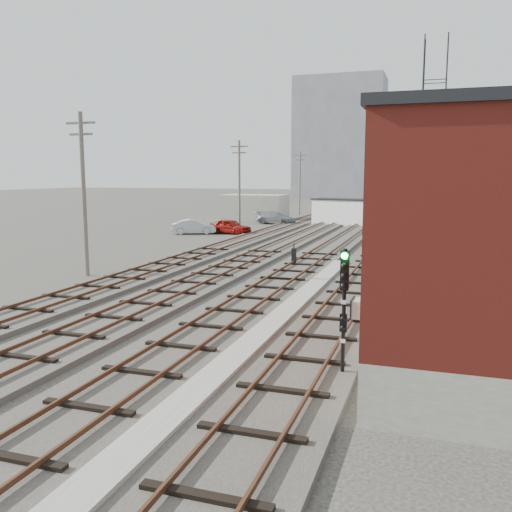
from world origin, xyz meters
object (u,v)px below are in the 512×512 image
at_px(car_grey, 276,218).
at_px(switch_stand, 294,256).
at_px(signal_mast, 344,306).
at_px(car_silver, 194,227).
at_px(car_red, 230,226).
at_px(site_trailer, 344,212).

bearing_deg(car_grey, switch_stand, -149.35).
distance_m(signal_mast, car_silver, 38.81).
xyz_separation_m(car_red, car_grey, (1.16, 11.78, -0.00)).
distance_m(site_trailer, car_silver, 18.71).
bearing_deg(site_trailer, car_grey, -156.03).
xyz_separation_m(site_trailer, car_red, (-8.95, -12.94, -0.80)).
bearing_deg(site_trailer, signal_mast, -65.42).
xyz_separation_m(signal_mast, site_trailer, (-7.58, 47.36, -0.56)).
height_order(switch_stand, car_red, switch_stand).
bearing_deg(signal_mast, switch_stand, 108.43).
bearing_deg(switch_stand, site_trailer, 80.11).
relative_size(signal_mast, switch_stand, 2.71).
bearing_deg(signal_mast, car_red, 115.65).
height_order(signal_mast, car_grey, signal_mast).
bearing_deg(car_red, site_trailer, -21.57).
height_order(signal_mast, site_trailer, signal_mast).
bearing_deg(signal_mast, site_trailer, 99.09).
height_order(switch_stand, car_grey, switch_stand).
relative_size(switch_stand, site_trailer, 0.17).
bearing_deg(car_grey, site_trailer, -69.24).
bearing_deg(car_red, signal_mast, -141.25).
bearing_deg(car_grey, car_red, -173.37).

